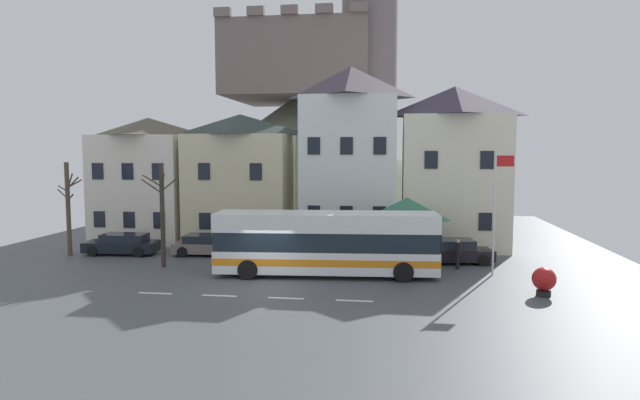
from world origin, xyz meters
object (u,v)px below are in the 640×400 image
Objects in this scene: townhouse_03 at (453,167)px; pedestrian_00 at (422,255)px; hilltop_castle at (304,142)px; bare_tree_00 at (68,207)px; townhouse_00 at (150,179)px; flagpole at (496,205)px; bare_tree_01 at (162,214)px; parked_car_02 at (209,245)px; pedestrian_01 at (458,252)px; parked_car_00 at (122,244)px; harbour_buoy at (544,280)px; bus_shelter at (407,209)px; transit_bus at (326,244)px; townhouse_02 at (351,156)px; parked_car_01 at (453,251)px; public_bench at (408,248)px; townhouse_01 at (241,179)px.

pedestrian_00 is (-2.43, -7.87, -4.47)m from townhouse_03.
hilltop_castle reaches higher than bare_tree_00.
flagpole is at bearing -20.76° from townhouse_00.
flagpole reaches higher than bare_tree_01.
parked_car_02 is 14.94m from pedestrian_01.
harbour_buoy is (23.32, -6.52, 0.08)m from parked_car_00.
pedestrian_00 is (18.22, -2.25, 0.22)m from parked_car_00.
bus_shelter is 13.83m from bare_tree_01.
transit_bus reaches higher than parked_car_00.
parked_car_01 is at bearing -42.53° from townhouse_02.
transit_bus is at bearing -125.87° from public_bench.
bare_tree_01 is at bearing -178.63° from flagpole.
flagpole is (4.31, -4.79, 3.19)m from public_bench.
parked_car_00 is (-17.47, -0.35, -2.40)m from bus_shelter.
transit_bus reaches higher than public_bench.
townhouse_02 reaches higher than public_bench.
flagpole is (3.69, -0.42, 2.81)m from pedestrian_00.
townhouse_01 is 0.84× the size of townhouse_03.
bare_tree_01 is at bearing -103.72° from townhouse_01.
transit_bus is 8.97× the size of harbour_buoy.
transit_bus is 13.87m from parked_car_00.
townhouse_00 is 1.97× the size of parked_car_01.
public_bench is at bearing 98.08° from pedestrian_00.
hilltop_castle is 29.62m from parked_car_00.
hilltop_castle is 23.95× the size of pedestrian_00.
public_bench is at bearing 134.64° from parked_car_01.
bare_tree_00 is at bearing -173.83° from parked_car_02.
bare_tree_00 is (-23.16, -0.88, 2.33)m from parked_car_01.
townhouse_01 is 14.55m from townhouse_03.
harbour_buoy is (3.12, -5.08, -0.19)m from pedestrian_01.
transit_bus is at bearing -157.20° from parked_car_01.
townhouse_02 is 18.34m from bare_tree_00.
harbour_buoy is (9.58, -12.53, -5.36)m from townhouse_02.
parked_car_00 is 22.28m from flagpole.
townhouse_03 is at bearing 15.01° from bare_tree_00.
bare_tree_01 is at bearing -136.69° from townhouse_02.
bare_tree_00 is (-16.32, 3.13, 1.35)m from transit_bus.
parked_car_00 is 3.50× the size of harbour_buoy.
hilltop_castle is at bearing 107.46° from townhouse_02.
parked_car_00 is (-20.64, -5.62, -4.68)m from townhouse_03.
public_bench is 1.27× the size of harbour_buoy.
transit_bus is 2.01× the size of bare_tree_00.
townhouse_00 is 27.54m from harbour_buoy.
townhouse_03 is 7.21m from parked_car_01.
pedestrian_00 is 1.20× the size of harbour_buoy.
bus_shelter is (3.73, -5.65, -3.03)m from townhouse_02.
townhouse_01 is 0.74× the size of townhouse_02.
transit_bus is at bearing -172.18° from flagpole.
townhouse_03 is at bearing 1.32° from townhouse_01.
townhouse_00 is at bearing 156.99° from parked_car_01.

